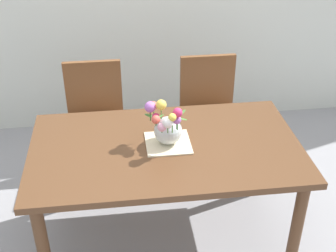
{
  "coord_description": "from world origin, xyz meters",
  "views": [
    {
      "loc": [
        -0.26,
        -2.16,
        2.19
      ],
      "look_at": [
        0.02,
        0.02,
        0.85
      ],
      "focal_mm": 48.13,
      "sensor_mm": 36.0,
      "label": 1
    }
  ],
  "objects_px": {
    "dining_table": "(166,158)",
    "chair_right": "(209,107)",
    "chair_left": "(95,114)",
    "flower_vase": "(167,126)"
  },
  "relations": [
    {
      "from": "dining_table",
      "to": "chair_right",
      "type": "height_order",
      "value": "chair_right"
    },
    {
      "from": "dining_table",
      "to": "chair_left",
      "type": "xyz_separation_m",
      "value": [
        -0.43,
        0.8,
        -0.12
      ]
    },
    {
      "from": "chair_left",
      "to": "chair_right",
      "type": "relative_size",
      "value": 1.0
    },
    {
      "from": "chair_right",
      "to": "flower_vase",
      "type": "relative_size",
      "value": 3.24
    },
    {
      "from": "chair_left",
      "to": "dining_table",
      "type": "bearing_deg",
      "value": 118.49
    },
    {
      "from": "dining_table",
      "to": "flower_vase",
      "type": "distance_m",
      "value": 0.22
    },
    {
      "from": "dining_table",
      "to": "flower_vase",
      "type": "relative_size",
      "value": 5.69
    },
    {
      "from": "chair_left",
      "to": "flower_vase",
      "type": "height_order",
      "value": "flower_vase"
    },
    {
      "from": "dining_table",
      "to": "chair_left",
      "type": "distance_m",
      "value": 0.92
    },
    {
      "from": "chair_left",
      "to": "chair_right",
      "type": "xyz_separation_m",
      "value": [
        0.87,
        0.0,
        0.0
      ]
    }
  ]
}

